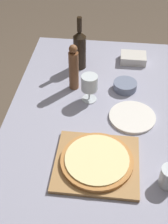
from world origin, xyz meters
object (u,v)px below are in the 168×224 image
Objects in this scene: wine_bottle at (80,49)px; wine_glass at (89,84)px; pepper_mill at (74,68)px; small_bowl at (125,86)px; pizza at (97,160)px.

wine_bottle reaches higher than wine_glass.
pepper_mill is 2.07× the size of small_bowl.
wine_glass reaches higher than pizza.
pepper_mill is at bearing 134.62° from wine_glass.
pepper_mill is 0.30m from small_bowl.
wine_bottle is 0.31m from wine_glass.
pizza is 1.17× the size of pepper_mill.
wine_glass is at bearing -149.20° from small_bowl.
pizza is at bearing -72.02° from pepper_mill.
wine_bottle is 0.21m from pepper_mill.
wine_bottle is at bearing 102.64° from pizza.
wine_bottle is 0.35m from small_bowl.
small_bowl is at bearing 3.22° from pepper_mill.
wine_glass is at bearing -45.38° from pepper_mill.
pizza is at bearing -101.60° from small_bowl.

